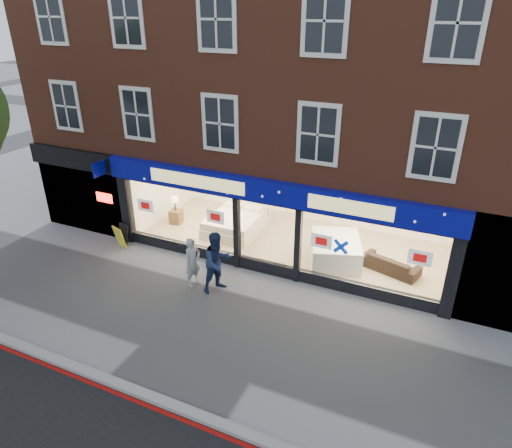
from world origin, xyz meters
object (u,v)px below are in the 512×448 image
Objects in this scene: sofa at (391,263)px; a_board at (121,236)px; pedestrian_blue at (217,262)px; mattress_stack at (336,250)px; pedestrian_grey at (193,262)px; display_bed at (236,222)px.

a_board is at bearing 30.45° from sofa.
pedestrian_blue is at bearing 5.29° from a_board.
pedestrian_grey is at bearing -139.71° from mattress_stack.
sofa is (5.89, -0.54, -0.10)m from display_bed.
display_bed is at bearing 47.10° from pedestrian_blue.
display_bed is 1.20× the size of pedestrian_blue.
mattress_stack is 1.84m from sofa.
mattress_stack is at bearing -9.64° from display_bed.
sofa is at bearing -27.37° from pedestrian_blue.
mattress_stack is 1.50× the size of pedestrian_grey.
sofa is at bearing 30.88° from a_board.
display_bed reaches higher than a_board.
pedestrian_blue is at bearing -68.33° from pedestrian_grey.
display_bed is 4.11m from mattress_stack.
sofa is 1.16× the size of pedestrian_grey.
pedestrian_grey is at bearing 122.61° from pedestrian_blue.
pedestrian_blue reaches higher than mattress_stack.
a_board is 0.52× the size of pedestrian_grey.
display_bed is 5.92m from sofa.
display_bed is 3.92m from pedestrian_blue.
display_bed is at bearing 23.64° from pedestrian_grey.
pedestrian_grey reaches higher than mattress_stack.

